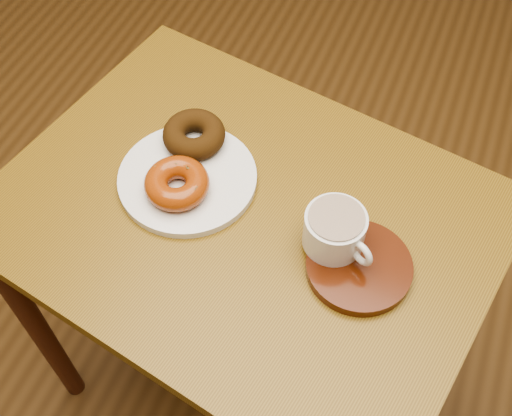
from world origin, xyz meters
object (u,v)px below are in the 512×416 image
at_px(cafe_table, 246,250).
at_px(saucer, 359,267).
at_px(coffee_cup, 335,230).
at_px(donut_plate, 188,178).

relative_size(cafe_table, saucer, 5.53).
relative_size(saucer, coffee_cup, 1.38).
xyz_separation_m(cafe_table, donut_plate, (-0.11, 0.02, 0.13)).
xyz_separation_m(donut_plate, saucer, (0.31, -0.06, 0.00)).
height_order(saucer, coffee_cup, coffee_cup).
relative_size(donut_plate, coffee_cup, 1.98).
distance_m(saucer, coffee_cup, 0.07).
relative_size(donut_plate, saucer, 1.44).
height_order(cafe_table, donut_plate, donut_plate).
xyz_separation_m(donut_plate, coffee_cup, (0.27, -0.04, 0.04)).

